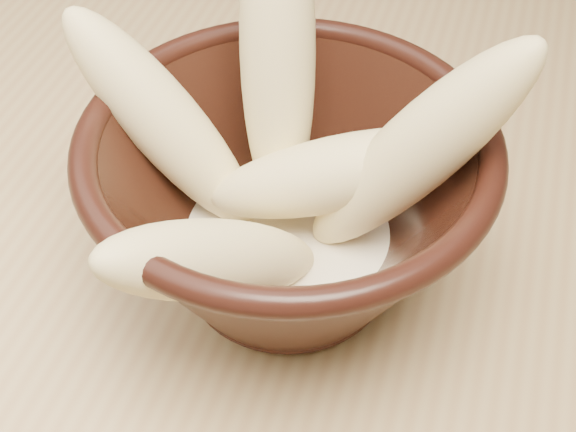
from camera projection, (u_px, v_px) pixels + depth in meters
The scene contains 8 objects.
table at pixel (395, 209), 0.65m from camera, with size 1.20×0.80×0.75m.
bowl at pixel (288, 203), 0.44m from camera, with size 0.22×0.22×0.12m.
milk_puddle at pixel (288, 239), 0.46m from camera, with size 0.13×0.13×0.02m, color beige.
banana_upright at pixel (278, 52), 0.43m from camera, with size 0.04×0.04×0.19m, color #E7D588.
banana_left at pixel (163, 121), 0.44m from camera, with size 0.04×0.04×0.15m, color #E7D588.
banana_right at pixel (416, 152), 0.40m from camera, with size 0.04×0.04×0.17m, color #E7D588.
banana_across at pixel (335, 174), 0.43m from camera, with size 0.04×0.04×0.14m, color #E7D588.
banana_front at pixel (215, 260), 0.39m from camera, with size 0.04×0.04×0.14m, color #E7D588.
Camera 1 is at (0.05, -0.46, 1.13)m, focal length 50.00 mm.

